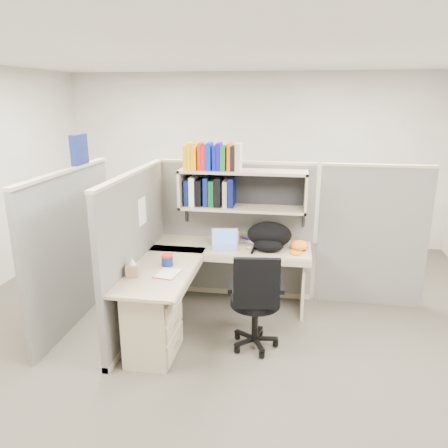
% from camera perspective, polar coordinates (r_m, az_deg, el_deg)
% --- Properties ---
extents(ground, '(6.00, 6.00, 0.00)m').
position_cam_1_polar(ground, '(4.65, -0.07, -13.69)').
color(ground, '#36322A').
rests_on(ground, ground).
extents(room_shell, '(6.00, 6.00, 6.00)m').
position_cam_1_polar(room_shell, '(4.09, -0.08, 6.36)').
color(room_shell, '#ADA79C').
rests_on(room_shell, ground).
extents(cubicle, '(3.79, 1.84, 1.95)m').
position_cam_1_polar(cubicle, '(4.76, -3.56, -1.06)').
color(cubicle, '#5C5C58').
rests_on(cubicle, ground).
extents(desk, '(1.74, 1.75, 0.73)m').
position_cam_1_polar(desk, '(4.28, -6.18, -9.97)').
color(desk, tan).
rests_on(desk, ground).
extents(laptop, '(0.33, 0.33, 0.21)m').
position_cam_1_polar(laptop, '(4.74, 0.10, -2.05)').
color(laptop, silver).
rests_on(laptop, desk).
extents(backpack, '(0.58, 0.52, 0.29)m').
position_cam_1_polar(backpack, '(4.74, 5.90, -1.63)').
color(backpack, black).
rests_on(backpack, desk).
extents(orange_cap, '(0.26, 0.28, 0.11)m').
position_cam_1_polar(orange_cap, '(4.79, 9.82, -2.75)').
color(orange_cap, orange).
rests_on(orange_cap, desk).
extents(snack_canister, '(0.12, 0.12, 0.12)m').
position_cam_1_polar(snack_canister, '(4.32, -7.43, -4.67)').
color(snack_canister, navy).
rests_on(snack_canister, desk).
extents(tissue_box, '(0.13, 0.13, 0.18)m').
position_cam_1_polar(tissue_box, '(4.12, -11.87, -5.50)').
color(tissue_box, '#A67E5E').
rests_on(tissue_box, desk).
extents(mouse, '(0.09, 0.07, 0.03)m').
position_cam_1_polar(mouse, '(4.76, 3.36, -3.11)').
color(mouse, '#93B2D1').
rests_on(mouse, desk).
extents(paper_cup, '(0.09, 0.09, 0.11)m').
position_cam_1_polar(paper_cup, '(5.01, 1.51, -1.62)').
color(paper_cup, white).
rests_on(paper_cup, desk).
extents(book_stack, '(0.25, 0.28, 0.11)m').
position_cam_1_polar(book_stack, '(5.06, 3.76, -1.44)').
color(book_stack, gray).
rests_on(book_stack, desk).
extents(loose_paper, '(0.22, 0.27, 0.00)m').
position_cam_1_polar(loose_paper, '(4.16, -7.35, -6.39)').
color(loose_paper, white).
rests_on(loose_paper, desk).
extents(task_chair, '(0.54, 0.50, 0.99)m').
position_cam_1_polar(task_chair, '(4.19, 4.09, -11.89)').
color(task_chair, black).
rests_on(task_chair, ground).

